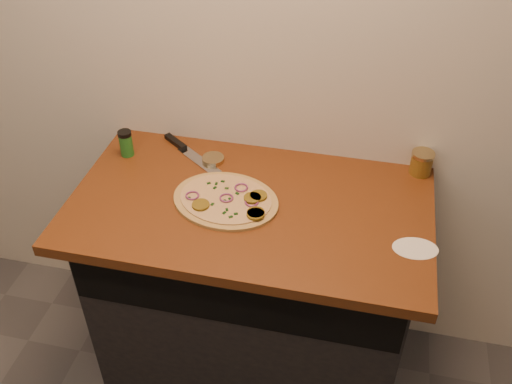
% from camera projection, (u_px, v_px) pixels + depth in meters
% --- Properties ---
extents(cabinet, '(1.10, 0.60, 0.86)m').
position_uv_depth(cabinet, '(252.00, 290.00, 2.21)').
color(cabinet, black).
rests_on(cabinet, ground).
extents(countertop, '(1.20, 0.70, 0.04)m').
position_uv_depth(countertop, '(250.00, 207.00, 1.91)').
color(countertop, '#652F13').
rests_on(countertop, cabinet).
extents(pizza, '(0.41, 0.41, 0.02)m').
position_uv_depth(pizza, '(227.00, 200.00, 1.89)').
color(pizza, tan).
rests_on(pizza, countertop).
extents(chefs_knife, '(0.27, 0.21, 0.02)m').
position_uv_depth(chefs_knife, '(186.00, 150.00, 2.12)').
color(chefs_knife, '#B7BAC1').
rests_on(chefs_knife, countertop).
extents(mason_jar_lid, '(0.11, 0.11, 0.02)m').
position_uv_depth(mason_jar_lid, '(213.00, 159.00, 2.07)').
color(mason_jar_lid, tan).
rests_on(mason_jar_lid, countertop).
extents(salsa_jar, '(0.08, 0.08, 0.09)m').
position_uv_depth(salsa_jar, '(421.00, 163.00, 1.99)').
color(salsa_jar, '#9D1F0F').
rests_on(salsa_jar, countertop).
extents(spice_shaker, '(0.05, 0.05, 0.10)m').
position_uv_depth(spice_shaker, '(126.00, 143.00, 2.08)').
color(spice_shaker, '#206621').
rests_on(spice_shaker, countertop).
extents(flour_spill, '(0.16, 0.16, 0.00)m').
position_uv_depth(flour_spill, '(415.00, 248.00, 1.72)').
color(flour_spill, white).
rests_on(flour_spill, countertop).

